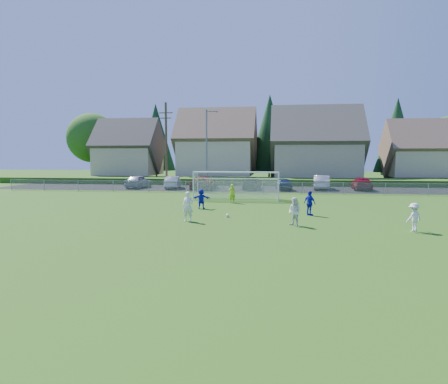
{
  "coord_description": "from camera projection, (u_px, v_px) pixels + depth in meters",
  "views": [
    {
      "loc": [
        3.72,
        -18.68,
        3.9
      ],
      "look_at": [
        0.0,
        8.0,
        1.4
      ],
      "focal_mm": 32.0,
      "sensor_mm": 36.0,
      "label": 1
    }
  ],
  "objects": [
    {
      "name": "player_white_c",
      "position": [
        414.0,
        217.0,
        20.34
      ],
      "size": [
        1.09,
        0.98,
        1.47
      ],
      "primitive_type": "imported",
      "rotation": [
        0.0,
        0.0,
        3.72
      ],
      "color": "white",
      "rests_on": "ground"
    },
    {
      "name": "utility_pole",
      "position": [
        166.0,
        144.0,
        46.75
      ],
      "size": [
        1.6,
        0.26,
        10.0
      ],
      "color": "#473321",
      "rests_on": "ground"
    },
    {
      "name": "chainlink_fence",
      "position": [
        243.0,
        187.0,
        40.93
      ],
      "size": [
        52.06,
        0.06,
        1.2
      ],
      "color": "gray",
      "rests_on": "ground"
    },
    {
      "name": "car_c",
      "position": [
        204.0,
        183.0,
        45.76
      ],
      "size": [
        2.48,
        5.34,
        1.48
      ],
      "primitive_type": "imported",
      "rotation": [
        0.0,
        0.0,
        3.14
      ],
      "color": "#620D0B",
      "rests_on": "ground"
    },
    {
      "name": "soccer_ball",
      "position": [
        228.0,
        215.0,
        25.08
      ],
      "size": [
        0.22,
        0.22,
        0.22
      ],
      "primitive_type": "sphere",
      "color": "white",
      "rests_on": "ground"
    },
    {
      "name": "ground",
      "position": [
        201.0,
        236.0,
        19.29
      ],
      "size": [
        160.0,
        160.0,
        0.0
      ],
      "primitive_type": "plane",
      "color": "#193D0C",
      "rests_on": "ground"
    },
    {
      "name": "player_blue_b",
      "position": [
        201.0,
        199.0,
        29.11
      ],
      "size": [
        1.35,
        0.48,
        1.43
      ],
      "primitive_type": "imported",
      "rotation": [
        0.0,
        0.0,
        3.19
      ],
      "color": "#1317B7",
      "rests_on": "ground"
    },
    {
      "name": "car_a",
      "position": [
        138.0,
        181.0,
        47.47
      ],
      "size": [
        2.23,
        4.69,
        1.55
      ],
      "primitive_type": "imported",
      "rotation": [
        0.0,
        0.0,
        3.05
      ],
      "color": "#979A9E",
      "rests_on": "ground"
    },
    {
      "name": "car_g",
      "position": [
        362.0,
        184.0,
        44.64
      ],
      "size": [
        2.37,
        5.05,
        1.42
      ],
      "primitive_type": "imported",
      "rotation": [
        0.0,
        0.0,
        3.06
      ],
      "color": "maroon",
      "rests_on": "ground"
    },
    {
      "name": "car_e",
      "position": [
        284.0,
        184.0,
        44.62
      ],
      "size": [
        2.05,
        4.17,
        1.37
      ],
      "primitive_type": "imported",
      "rotation": [
        0.0,
        0.0,
        3.25
      ],
      "color": "#132245",
      "rests_on": "ground"
    },
    {
      "name": "tree_row",
      "position": [
        264.0,
        137.0,
        66.57
      ],
      "size": [
        65.98,
        12.36,
        13.8
      ],
      "color": "#382616",
      "rests_on": "ground"
    },
    {
      "name": "asphalt_lot",
      "position": [
        247.0,
        189.0,
        46.41
      ],
      "size": [
        60.0,
        60.0,
        0.0
      ],
      "primitive_type": "plane",
      "color": "black",
      "rests_on": "ground"
    },
    {
      "name": "houses_row",
      "position": [
        268.0,
        132.0,
        60.22
      ],
      "size": [
        53.9,
        11.45,
        13.27
      ],
      "color": "tan",
      "rests_on": "ground"
    },
    {
      "name": "player_blue_a",
      "position": [
        310.0,
        203.0,
        25.77
      ],
      "size": [
        0.93,
        0.95,
        1.6
      ],
      "primitive_type": "imported",
      "rotation": [
        0.0,
        0.0,
        2.33
      ],
      "color": "#1317B7",
      "rests_on": "ground"
    },
    {
      "name": "grass_embankment",
      "position": [
        252.0,
        181.0,
        53.77
      ],
      "size": [
        70.0,
        6.0,
        0.8
      ],
      "primitive_type": "cube",
      "color": "#1E420F",
      "rests_on": "ground"
    },
    {
      "name": "goalkeeper",
      "position": [
        232.0,
        194.0,
        32.55
      ],
      "size": [
        0.65,
        0.52,
        1.54
      ],
      "primitive_type": "imported",
      "rotation": [
        0.0,
        0.0,
        3.45
      ],
      "color": "#A4D519",
      "rests_on": "ground"
    },
    {
      "name": "car_d",
      "position": [
        252.0,
        183.0,
        45.64
      ],
      "size": [
        2.04,
        4.79,
        1.38
      ],
      "primitive_type": "imported",
      "rotation": [
        0.0,
        0.0,
        3.12
      ],
      "color": "black",
      "rests_on": "ground"
    },
    {
      "name": "car_f",
      "position": [
        321.0,
        182.0,
        45.39
      ],
      "size": [
        2.12,
        5.0,
        1.61
      ],
      "primitive_type": "imported",
      "rotation": [
        0.0,
        0.0,
        3.05
      ],
      "color": "#BABABA",
      "rests_on": "ground"
    },
    {
      "name": "streetlight",
      "position": [
        207.0,
        147.0,
        45.1
      ],
      "size": [
        1.38,
        0.18,
        9.0
      ],
      "color": "slate",
      "rests_on": "ground"
    },
    {
      "name": "player_white_a",
      "position": [
        188.0,
        207.0,
        23.47
      ],
      "size": [
        0.65,
        0.43,
        1.76
      ],
      "primitive_type": "imported",
      "rotation": [
        0.0,
        0.0,
        -0.02
      ],
      "color": "white",
      "rests_on": "ground"
    },
    {
      "name": "soccer_goal",
      "position": [
        237.0,
        181.0,
        34.97
      ],
      "size": [
        7.42,
        1.9,
        2.5
      ],
      "color": "white",
      "rests_on": "ground"
    },
    {
      "name": "car_b",
      "position": [
        173.0,
        182.0,
        46.61
      ],
      "size": [
        2.01,
        4.44,
        1.41
      ],
      "primitive_type": "imported",
      "rotation": [
        0.0,
        0.0,
        3.27
      ],
      "color": "silver",
      "rests_on": "ground"
    },
    {
      "name": "player_white_b",
      "position": [
        295.0,
        212.0,
        21.93
      ],
      "size": [
        0.96,
        0.97,
        1.58
      ],
      "primitive_type": "imported",
      "rotation": [
        0.0,
        0.0,
        -0.81
      ],
      "color": "white",
      "rests_on": "ground"
    }
  ]
}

